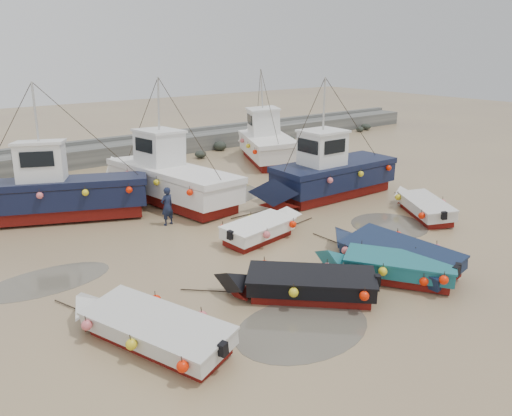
{
  "coord_description": "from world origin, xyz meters",
  "views": [
    {
      "loc": [
        -13.2,
        -11.35,
        7.75
      ],
      "look_at": [
        -1.37,
        4.05,
        1.4
      ],
      "focal_mm": 35.0,
      "sensor_mm": 36.0,
      "label": 1
    }
  ],
  "objects_px": {
    "cabin_boat_0": "(52,192)",
    "dinghy_4": "(299,281)",
    "dinghy_5": "(264,226)",
    "cabin_boat_1": "(164,176)",
    "person": "(168,225)",
    "dinghy_3": "(423,204)",
    "dinghy_0": "(148,324)",
    "cabin_boat_2": "(326,173)",
    "dinghy_2": "(388,264)",
    "dinghy_1": "(393,251)",
    "cabin_boat_3": "(266,142)"
  },
  "relations": [
    {
      "from": "cabin_boat_0",
      "to": "dinghy_4",
      "type": "bearing_deg",
      "value": -138.73
    },
    {
      "from": "dinghy_5",
      "to": "cabin_boat_1",
      "type": "xyz_separation_m",
      "value": [
        -0.73,
        7.37,
        0.75
      ]
    },
    {
      "from": "dinghy_4",
      "to": "person",
      "type": "distance_m",
      "value": 8.69
    },
    {
      "from": "dinghy_4",
      "to": "cabin_boat_1",
      "type": "relative_size",
      "value": 0.46
    },
    {
      "from": "dinghy_3",
      "to": "dinghy_4",
      "type": "relative_size",
      "value": 1.04
    },
    {
      "from": "dinghy_0",
      "to": "person",
      "type": "height_order",
      "value": "dinghy_0"
    },
    {
      "from": "dinghy_3",
      "to": "cabin_boat_2",
      "type": "distance_m",
      "value": 5.21
    },
    {
      "from": "dinghy_5",
      "to": "cabin_boat_1",
      "type": "relative_size",
      "value": 0.48
    },
    {
      "from": "dinghy_4",
      "to": "person",
      "type": "height_order",
      "value": "dinghy_4"
    },
    {
      "from": "dinghy_2",
      "to": "dinghy_5",
      "type": "bearing_deg",
      "value": 67.25
    },
    {
      "from": "dinghy_1",
      "to": "dinghy_5",
      "type": "relative_size",
      "value": 1.23
    },
    {
      "from": "dinghy_3",
      "to": "dinghy_5",
      "type": "height_order",
      "value": "same"
    },
    {
      "from": "dinghy_3",
      "to": "cabin_boat_0",
      "type": "bearing_deg",
      "value": 176.19
    },
    {
      "from": "cabin_boat_2",
      "to": "cabin_boat_3",
      "type": "xyz_separation_m",
      "value": [
        3.12,
        8.93,
        0.02
      ]
    },
    {
      "from": "person",
      "to": "dinghy_1",
      "type": "bearing_deg",
      "value": 106.63
    },
    {
      "from": "dinghy_3",
      "to": "cabin_boat_3",
      "type": "height_order",
      "value": "cabin_boat_3"
    },
    {
      "from": "cabin_boat_1",
      "to": "person",
      "type": "relative_size",
      "value": 6.38
    },
    {
      "from": "dinghy_1",
      "to": "dinghy_0",
      "type": "bearing_deg",
      "value": 172.42
    },
    {
      "from": "dinghy_5",
      "to": "dinghy_1",
      "type": "bearing_deg",
      "value": 13.18
    },
    {
      "from": "dinghy_4",
      "to": "cabin_boat_1",
      "type": "height_order",
      "value": "cabin_boat_1"
    },
    {
      "from": "person",
      "to": "cabin_boat_2",
      "type": "bearing_deg",
      "value": 161.19
    },
    {
      "from": "dinghy_5",
      "to": "cabin_boat_2",
      "type": "distance_m",
      "value": 6.82
    },
    {
      "from": "cabin_boat_1",
      "to": "cabin_boat_2",
      "type": "relative_size",
      "value": 1.1
    },
    {
      "from": "dinghy_5",
      "to": "dinghy_4",
      "type": "bearing_deg",
      "value": -35.34
    },
    {
      "from": "dinghy_0",
      "to": "cabin_boat_0",
      "type": "relative_size",
      "value": 0.65
    },
    {
      "from": "dinghy_3",
      "to": "dinghy_5",
      "type": "distance_m",
      "value": 8.27
    },
    {
      "from": "dinghy_4",
      "to": "dinghy_5",
      "type": "height_order",
      "value": "same"
    },
    {
      "from": "person",
      "to": "cabin_boat_3",
      "type": "bearing_deg",
      "value": -157.23
    },
    {
      "from": "dinghy_2",
      "to": "dinghy_5",
      "type": "height_order",
      "value": "same"
    },
    {
      "from": "dinghy_1",
      "to": "dinghy_3",
      "type": "height_order",
      "value": "same"
    },
    {
      "from": "dinghy_2",
      "to": "dinghy_4",
      "type": "distance_m",
      "value": 3.45
    },
    {
      "from": "cabin_boat_1",
      "to": "cabin_boat_3",
      "type": "xyz_separation_m",
      "value": [
        10.09,
        4.18,
        0.05
      ]
    },
    {
      "from": "dinghy_3",
      "to": "dinghy_2",
      "type": "bearing_deg",
      "value": -122.15
    },
    {
      "from": "cabin_boat_0",
      "to": "cabin_boat_1",
      "type": "distance_m",
      "value": 5.49
    },
    {
      "from": "dinghy_3",
      "to": "cabin_boat_1",
      "type": "distance_m",
      "value": 12.98
    },
    {
      "from": "dinghy_2",
      "to": "dinghy_0",
      "type": "bearing_deg",
      "value": 136.31
    },
    {
      "from": "dinghy_1",
      "to": "dinghy_5",
      "type": "xyz_separation_m",
      "value": [
        -2.1,
        5.0,
        0.02
      ]
    },
    {
      "from": "dinghy_2",
      "to": "cabin_boat_1",
      "type": "xyz_separation_m",
      "value": [
        -1.78,
        12.99,
        0.76
      ]
    },
    {
      "from": "dinghy_0",
      "to": "dinghy_3",
      "type": "height_order",
      "value": "same"
    },
    {
      "from": "dinghy_3",
      "to": "person",
      "type": "distance_m",
      "value": 12.08
    },
    {
      "from": "dinghy_0",
      "to": "dinghy_5",
      "type": "bearing_deg",
      "value": 9.64
    },
    {
      "from": "dinghy_1",
      "to": "cabin_boat_2",
      "type": "xyz_separation_m",
      "value": [
        4.14,
        7.62,
        0.8
      ]
    },
    {
      "from": "cabin_boat_2",
      "to": "person",
      "type": "bearing_deg",
      "value": 82.72
    },
    {
      "from": "dinghy_3",
      "to": "person",
      "type": "relative_size",
      "value": 3.04
    },
    {
      "from": "dinghy_1",
      "to": "dinghy_5",
      "type": "distance_m",
      "value": 5.43
    },
    {
      "from": "dinghy_0",
      "to": "cabin_boat_0",
      "type": "xyz_separation_m",
      "value": [
        1.07,
        11.98,
        0.79
      ]
    },
    {
      "from": "dinghy_0",
      "to": "cabin_boat_2",
      "type": "xyz_separation_m",
      "value": [
        13.51,
        6.72,
        0.8
      ]
    },
    {
      "from": "person",
      "to": "dinghy_2",
      "type": "bearing_deg",
      "value": 99.75
    },
    {
      "from": "dinghy_5",
      "to": "cabin_boat_3",
      "type": "bearing_deg",
      "value": 131.35
    },
    {
      "from": "dinghy_0",
      "to": "cabin_boat_0",
      "type": "bearing_deg",
      "value": 65.09
    }
  ]
}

